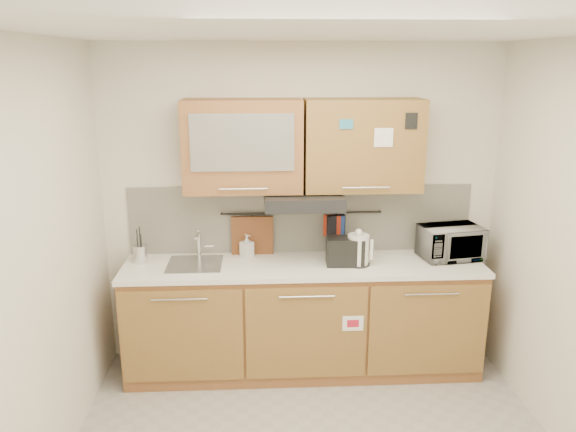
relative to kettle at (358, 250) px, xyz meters
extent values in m
plane|color=white|center=(-0.42, -1.14, 1.56)|extent=(3.20, 3.20, 0.00)
plane|color=silver|center=(-0.42, 0.36, 0.26)|extent=(3.20, 0.00, 3.20)
plane|color=silver|center=(-2.02, -1.14, 0.26)|extent=(0.00, 3.00, 3.00)
cube|color=brown|center=(-0.42, 0.06, -0.60)|extent=(2.80, 0.60, 0.88)
cube|color=black|center=(-0.42, 0.06, -0.99)|extent=(2.80, 0.54, 0.10)
cube|color=olive|center=(-1.35, -0.25, -0.57)|extent=(0.91, 0.02, 0.74)
cylinder|color=silver|center=(-1.35, -0.28, -0.26)|extent=(0.41, 0.01, 0.01)
cube|color=olive|center=(-0.42, -0.25, -0.57)|extent=(0.91, 0.02, 0.74)
cylinder|color=silver|center=(-0.42, -0.28, -0.26)|extent=(0.41, 0.01, 0.01)
cube|color=olive|center=(0.51, -0.25, -0.57)|extent=(0.91, 0.02, 0.74)
cylinder|color=silver|center=(0.51, -0.28, -0.26)|extent=(0.41, 0.01, 0.01)
cube|color=white|center=(-0.42, 0.05, -0.14)|extent=(2.82, 0.62, 0.04)
cube|color=silver|center=(-0.42, 0.35, 0.16)|extent=(2.80, 0.02, 0.56)
cube|color=brown|center=(-0.88, 0.18, 0.79)|extent=(0.90, 0.35, 0.70)
cube|color=silver|center=(-0.88, 0.00, 0.84)|extent=(0.76, 0.02, 0.42)
cube|color=olive|center=(0.04, 0.18, 0.79)|extent=(0.90, 0.35, 0.70)
cube|color=white|center=(0.16, 0.00, 0.87)|extent=(0.14, 0.00, 0.14)
cube|color=black|center=(-0.42, 0.11, 0.38)|extent=(0.60, 0.46, 0.10)
cube|color=silver|center=(-1.27, 0.06, -0.12)|extent=(0.42, 0.40, 0.03)
cylinder|color=silver|center=(-1.25, 0.22, 0.00)|extent=(0.03, 0.03, 0.24)
cylinder|color=silver|center=(-1.25, 0.14, 0.10)|extent=(0.02, 0.18, 0.02)
cylinder|color=black|center=(-0.42, 0.31, 0.22)|extent=(1.30, 0.02, 0.02)
cylinder|color=silver|center=(-1.70, 0.14, -0.04)|extent=(0.14, 0.14, 0.14)
cylinder|color=black|center=(-1.72, 0.15, 0.02)|extent=(0.01, 0.01, 0.27)
cylinder|color=black|center=(-1.68, 0.12, 0.00)|extent=(0.01, 0.01, 0.24)
cylinder|color=black|center=(-1.70, 0.16, 0.03)|extent=(0.01, 0.01, 0.29)
cylinder|color=black|center=(-1.71, 0.12, -0.01)|extent=(0.01, 0.01, 0.21)
cylinder|color=silver|center=(0.00, 0.00, 0.00)|extent=(0.21, 0.21, 0.24)
sphere|color=silver|center=(0.00, 0.00, 0.15)|extent=(0.06, 0.06, 0.06)
cube|color=silver|center=(0.10, -0.03, 0.02)|extent=(0.03, 0.04, 0.15)
cylinder|color=black|center=(0.00, 0.00, -0.11)|extent=(0.19, 0.19, 0.01)
cube|color=black|center=(-0.10, 0.01, -0.01)|extent=(0.29, 0.18, 0.22)
cube|color=black|center=(-0.15, 0.01, 0.09)|extent=(0.09, 0.13, 0.01)
cube|color=black|center=(-0.05, 0.01, 0.09)|extent=(0.09, 0.13, 0.01)
imported|color=#999999|center=(0.77, 0.12, 0.01)|extent=(0.52, 0.40, 0.26)
imported|color=#999999|center=(-0.87, 0.23, -0.02)|extent=(0.12, 0.12, 0.19)
cube|color=brown|center=(-0.82, 0.29, -0.01)|extent=(0.34, 0.03, 0.42)
cube|color=navy|center=(-0.13, 0.29, 0.10)|extent=(0.13, 0.07, 0.21)
cube|color=black|center=(-0.14, 0.29, 0.09)|extent=(0.16, 0.09, 0.24)
cube|color=#AA2B16|center=(-0.17, 0.29, 0.11)|extent=(0.14, 0.06, 0.18)
camera|label=1|loc=(-0.76, -4.08, 1.41)|focal=35.00mm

